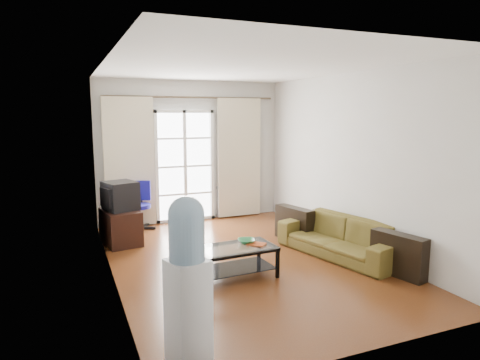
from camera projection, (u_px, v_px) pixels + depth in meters
name	position (u px, v px, depth m)	size (l,w,h in m)	color
floor	(244.00, 260.00, 6.12)	(5.20, 5.20, 0.00)	brown
ceiling	(244.00, 66.00, 5.70)	(5.20, 5.20, 0.00)	white
wall_back	(192.00, 152.00, 8.28)	(3.60, 0.02, 2.70)	beige
wall_front	(368.00, 202.00, 3.54)	(3.60, 0.02, 2.70)	beige
wall_left	(109.00, 174.00, 5.23)	(0.02, 5.20, 2.70)	beige
wall_right	(351.00, 161.00, 6.59)	(0.02, 5.20, 2.70)	beige
french_door	(185.00, 166.00, 8.22)	(1.16, 0.06, 2.15)	white
curtain_rod	(192.00, 97.00, 8.03)	(0.04, 0.04, 3.30)	#4C3F2D
curtain_left	(130.00, 163.00, 7.74)	(0.90, 0.07, 2.35)	beige
curtain_right	(239.00, 158.00, 8.56)	(0.90, 0.07, 2.35)	beige
radiator	(232.00, 201.00, 8.65)	(0.64, 0.12, 0.64)	gray
sofa	(340.00, 237.00, 6.28)	(1.19, 2.04, 0.56)	olive
coffee_table	(236.00, 258.00, 5.46)	(1.02, 0.62, 0.40)	silver
bowl	(246.00, 241.00, 5.58)	(0.27, 0.27, 0.05)	green
book	(254.00, 246.00, 5.44)	(0.27, 0.27, 0.02)	#AE2615
remote	(252.00, 243.00, 5.56)	(0.16, 0.04, 0.02)	black
tv_stand	(121.00, 227.00, 6.87)	(0.50, 0.75, 0.55)	black
crt_tv	(119.00, 196.00, 6.82)	(0.60, 0.61, 0.45)	black
task_chair	(140.00, 215.00, 7.74)	(0.78, 0.78, 0.87)	black
water_cooler	(188.00, 281.00, 3.41)	(0.36, 0.36, 1.44)	silver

